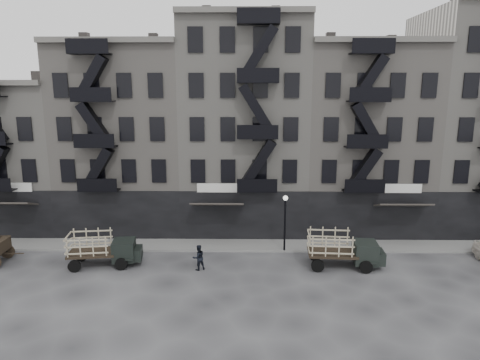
{
  "coord_description": "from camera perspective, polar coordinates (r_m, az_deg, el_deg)",
  "views": [
    {
      "loc": [
        0.15,
        -27.05,
        11.86
      ],
      "look_at": [
        -0.28,
        4.0,
        5.12
      ],
      "focal_mm": 32.0,
      "sensor_mm": 36.0,
      "label": 1
    }
  ],
  "objects": [
    {
      "name": "sidewalk",
      "position": [
        32.98,
        0.48,
        -8.68
      ],
      "size": [
        55.0,
        2.5,
        0.15
      ],
      "primitive_type": "cube",
      "color": "slate",
      "rests_on": "ground"
    },
    {
      "name": "pedestrian_mid",
      "position": [
        28.81,
        -5.55,
        -10.24
      ],
      "size": [
        1.05,
        0.98,
        1.73
      ],
      "primitive_type": "imported",
      "rotation": [
        0.0,
        0.0,
        3.66
      ],
      "color": "black",
      "rests_on": "ground"
    },
    {
      "name": "stake_truck_east",
      "position": [
        29.71,
        13.58,
        -8.66
      ],
      "size": [
        5.09,
        2.33,
        2.5
      ],
      "rotation": [
        0.0,
        0.0,
        -0.06
      ],
      "color": "black",
      "rests_on": "ground"
    },
    {
      "name": "building_mideast",
      "position": [
        38.42,
        15.71,
        5.28
      ],
      "size": [
        10.0,
        11.35,
        16.2
      ],
      "color": "gray",
      "rests_on": "ground"
    },
    {
      "name": "lamp_post",
      "position": [
        31.14,
        6.03,
        -4.76
      ],
      "size": [
        0.36,
        0.36,
        4.28
      ],
      "color": "black",
      "rests_on": "ground"
    },
    {
      "name": "stake_truck_west",
      "position": [
        30.6,
        -17.88,
        -8.42
      ],
      "size": [
        4.96,
        2.48,
        2.4
      ],
      "rotation": [
        0.0,
        0.0,
        0.13
      ],
      "color": "black",
      "rests_on": "ground"
    },
    {
      "name": "building_center",
      "position": [
        37.03,
        0.56,
        7.05
      ],
      "size": [
        10.0,
        11.35,
        18.2
      ],
      "color": "gray",
      "rests_on": "ground"
    },
    {
      "name": "building_east",
      "position": [
        41.98,
        29.23,
        6.81
      ],
      "size": [
        10.0,
        11.35,
        19.2
      ],
      "color": "gray",
      "rests_on": "ground"
    },
    {
      "name": "building_west",
      "position": [
        42.43,
        -27.61,
        2.92
      ],
      "size": [
        10.0,
        11.35,
        13.2
      ],
      "color": "gray",
      "rests_on": "ground"
    },
    {
      "name": "building_midwest",
      "position": [
        38.5,
        -14.57,
        5.36
      ],
      "size": [
        10.0,
        11.35,
        16.2
      ],
      "color": "gray",
      "rests_on": "ground"
    },
    {
      "name": "ground",
      "position": [
        29.54,
        0.44,
        -11.42
      ],
      "size": [
        140.0,
        140.0,
        0.0
      ],
      "primitive_type": "plane",
      "color": "#38383A",
      "rests_on": "ground"
    }
  ]
}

